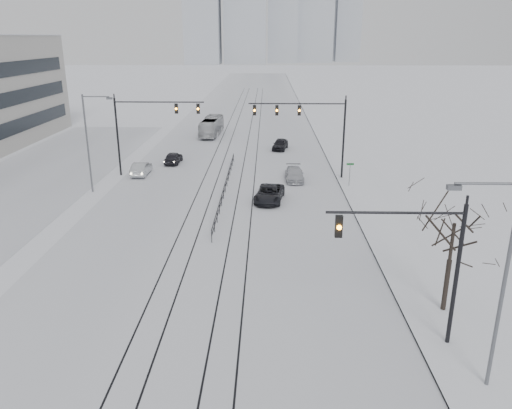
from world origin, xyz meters
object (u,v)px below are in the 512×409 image
sedan_nb_far (280,144)px  sedan_nb_right (294,174)px  bare_tree (453,233)px  sedan_nb_front (269,194)px  sedan_sb_inner (173,158)px  sedan_sb_outer (141,169)px  traffic_mast_near (423,256)px  box_truck (212,126)px

sedan_nb_far → sedan_nb_right: bearing=-74.3°
bare_tree → sedan_nb_front: 20.98m
sedan_sb_inner → sedan_sb_outer: size_ratio=0.94×
traffic_mast_near → box_truck: bearing=106.0°
sedan_nb_front → box_truck: box_truck is taller
traffic_mast_near → sedan_sb_outer: bearing=123.8°
traffic_mast_near → bare_tree: 3.85m
traffic_mast_near → sedan_sb_inner: bearing=116.7°
bare_tree → sedan_sb_outer: (-22.52, 27.05, -3.80)m
sedan_sb_inner → sedan_nb_far: 14.60m
box_truck → sedan_nb_right: bearing=117.7°
sedan_nb_front → sedan_nb_right: bearing=77.7°
sedan_sb_inner → sedan_nb_right: size_ratio=0.89×
bare_tree → sedan_sb_outer: bearing=129.8°
traffic_mast_near → sedan_sb_outer: (-20.11, 30.05, -3.87)m
bare_tree → sedan_nb_front: bearing=116.2°
traffic_mast_near → sedan_nb_right: bearing=98.3°
traffic_mast_near → box_truck: traffic_mast_near is taller
sedan_sb_outer → sedan_nb_far: bearing=-139.4°
bare_tree → sedan_nb_front: bare_tree is taller
traffic_mast_near → sedan_nb_front: (-6.70, 21.51, -3.88)m
traffic_mast_near → bare_tree: traffic_mast_near is taller
sedan_sb_inner → sedan_nb_front: 17.48m
sedan_nb_right → box_truck: (-10.93, 24.11, 0.69)m
sedan_sb_outer → box_truck: 22.94m
traffic_mast_near → sedan_nb_right: size_ratio=1.60×
box_truck → bare_tree: bearing=112.8°
bare_tree → sedan_nb_right: size_ratio=1.39×
sedan_sb_outer → sedan_nb_front: (13.41, -8.54, -0.00)m
sedan_sb_inner → box_truck: size_ratio=0.41×
traffic_mast_near → box_truck: (-15.07, 52.43, -3.24)m
bare_tree → sedan_sb_outer: bare_tree is taller
sedan_sb_outer → sedan_nb_right: (15.97, -1.74, -0.05)m
bare_tree → sedan_nb_front: size_ratio=1.24×
sedan_nb_far → sedan_sb_inner: bearing=-136.8°
traffic_mast_near → sedan_nb_far: traffic_mast_near is taller
sedan_nb_front → sedan_sb_inner: bearing=137.1°
sedan_sb_outer → box_truck: size_ratio=0.44×
bare_tree → sedan_nb_far: 40.72m
traffic_mast_near → bare_tree: (2.41, 3.00, -0.07)m
sedan_nb_right → sedan_nb_front: bearing=-111.1°
sedan_nb_right → sedan_nb_far: size_ratio=1.08×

